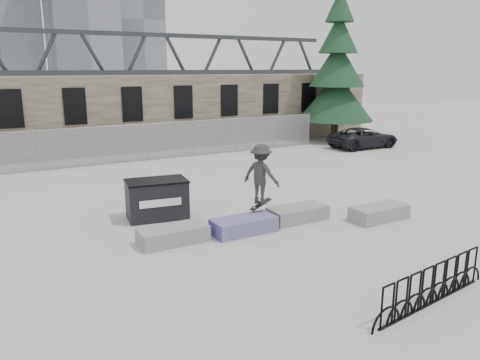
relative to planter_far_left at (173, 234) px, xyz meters
name	(u,v)px	position (x,y,z in m)	size (l,w,h in m)	color
ground	(275,225)	(3.43, -0.20, -0.26)	(120.00, 120.00, 0.00)	#ACACA7
stone_wall	(127,113)	(3.43, 16.04, 2.00)	(36.00, 2.58, 4.50)	brown
chainlink_fence	(148,142)	(3.43, 12.30, 0.78)	(22.06, 0.06, 2.02)	gray
planter_far_left	(173,234)	(0.00, 0.00, 0.00)	(2.00, 0.90, 0.48)	gray
planter_center_left	(244,225)	(2.21, -0.28, 0.00)	(2.00, 0.90, 0.48)	navy
planter_center_right	(298,213)	(4.37, -0.13, 0.00)	(2.00, 0.90, 0.48)	gray
planter_offset	(379,212)	(6.81, -1.41, 0.00)	(2.00, 0.90, 0.48)	gray
dumpster	(157,199)	(0.40, 2.44, 0.41)	(2.17, 1.51, 1.32)	black
bike_rack	(433,285)	(3.50, -6.16, 0.18)	(4.02, 0.53, 0.90)	black
spruce_tree	(337,75)	(17.18, 12.95, 4.22)	(5.17, 5.17, 11.50)	#38281E
truss_bridge	(116,73)	(13.43, 54.80, 3.87)	(70.00, 3.00, 9.80)	#2D3033
suv	(364,138)	(16.72, 9.59, 0.38)	(2.13, 4.61, 1.28)	black
skateboarder	(261,174)	(3.08, 0.13, 1.42)	(1.22, 1.44, 2.11)	#2C2C2F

